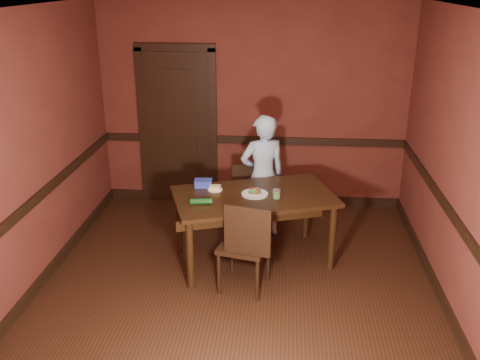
% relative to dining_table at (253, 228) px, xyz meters
% --- Properties ---
extents(floor, '(4.00, 4.50, 0.01)m').
position_rel_dining_table_xyz_m(floor, '(-0.12, -0.62, -0.39)').
color(floor, black).
rests_on(floor, ground).
extents(ceiling, '(4.00, 4.50, 0.01)m').
position_rel_dining_table_xyz_m(ceiling, '(-0.12, -0.62, 2.31)').
color(ceiling, silver).
rests_on(ceiling, ground).
extents(wall_back, '(4.00, 0.02, 2.70)m').
position_rel_dining_table_xyz_m(wall_back, '(-0.12, 1.63, 0.96)').
color(wall_back, maroon).
rests_on(wall_back, ground).
extents(wall_front, '(4.00, 0.02, 2.70)m').
position_rel_dining_table_xyz_m(wall_front, '(-0.12, -2.87, 0.96)').
color(wall_front, maroon).
rests_on(wall_front, ground).
extents(wall_left, '(0.02, 4.50, 2.70)m').
position_rel_dining_table_xyz_m(wall_left, '(-2.12, -0.62, 0.96)').
color(wall_left, maroon).
rests_on(wall_left, ground).
extents(wall_right, '(0.02, 4.50, 2.70)m').
position_rel_dining_table_xyz_m(wall_right, '(1.88, -0.62, 0.96)').
color(wall_right, maroon).
rests_on(wall_right, ground).
extents(dado_back, '(4.00, 0.03, 0.10)m').
position_rel_dining_table_xyz_m(dado_back, '(-0.12, 1.61, 0.51)').
color(dado_back, black).
rests_on(dado_back, ground).
extents(dado_left, '(0.03, 4.50, 0.10)m').
position_rel_dining_table_xyz_m(dado_left, '(-2.11, -0.62, 0.51)').
color(dado_left, black).
rests_on(dado_left, ground).
extents(dado_right, '(0.03, 4.50, 0.10)m').
position_rel_dining_table_xyz_m(dado_right, '(1.86, -0.62, 0.51)').
color(dado_right, black).
rests_on(dado_right, ground).
extents(baseboard_back, '(4.00, 0.03, 0.12)m').
position_rel_dining_table_xyz_m(baseboard_back, '(-0.12, 1.61, -0.33)').
color(baseboard_back, black).
rests_on(baseboard_back, ground).
extents(baseboard_left, '(0.03, 4.50, 0.12)m').
position_rel_dining_table_xyz_m(baseboard_left, '(-2.11, -0.62, -0.33)').
color(baseboard_left, black).
rests_on(baseboard_left, ground).
extents(baseboard_right, '(0.03, 4.50, 0.12)m').
position_rel_dining_table_xyz_m(baseboard_right, '(1.86, -0.62, -0.33)').
color(baseboard_right, black).
rests_on(baseboard_right, ground).
extents(door, '(1.05, 0.07, 2.20)m').
position_rel_dining_table_xyz_m(door, '(-1.12, 1.59, 0.70)').
color(door, black).
rests_on(door, ground).
extents(dining_table, '(1.88, 1.43, 0.78)m').
position_rel_dining_table_xyz_m(dining_table, '(0.00, 0.00, 0.00)').
color(dining_table, black).
rests_on(dining_table, floor).
extents(chair_far, '(0.49, 0.49, 0.86)m').
position_rel_dining_table_xyz_m(chair_far, '(-0.15, 0.57, 0.04)').
color(chair_far, black).
rests_on(chair_far, floor).
extents(chair_near, '(0.54, 0.54, 0.97)m').
position_rel_dining_table_xyz_m(chair_near, '(-0.06, -0.56, 0.09)').
color(chair_near, black).
rests_on(chair_near, floor).
extents(person, '(0.63, 0.52, 1.48)m').
position_rel_dining_table_xyz_m(person, '(0.06, 0.67, 0.35)').
color(person, '#B0D2E9').
rests_on(person, floor).
extents(sandwich_plate, '(0.28, 0.28, 0.07)m').
position_rel_dining_table_xyz_m(sandwich_plate, '(0.01, -0.00, 0.41)').
color(sandwich_plate, white).
rests_on(sandwich_plate, dining_table).
extents(sauce_jar, '(0.08, 0.08, 0.10)m').
position_rel_dining_table_xyz_m(sauce_jar, '(0.24, -0.07, 0.44)').
color(sauce_jar, '#538040').
rests_on(sauce_jar, dining_table).
extents(cheese_saucer, '(0.16, 0.16, 0.05)m').
position_rel_dining_table_xyz_m(cheese_saucer, '(-0.43, 0.09, 0.41)').
color(cheese_saucer, white).
rests_on(cheese_saucer, dining_table).
extents(food_tub, '(0.20, 0.15, 0.08)m').
position_rel_dining_table_xyz_m(food_tub, '(-0.57, 0.18, 0.43)').
color(food_tub, '#3346BD').
rests_on(food_tub, dining_table).
extents(wrapped_veg, '(0.23, 0.10, 0.06)m').
position_rel_dining_table_xyz_m(wrapped_veg, '(-0.52, -0.30, 0.42)').
color(wrapped_veg, '#103E10').
rests_on(wrapped_veg, dining_table).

